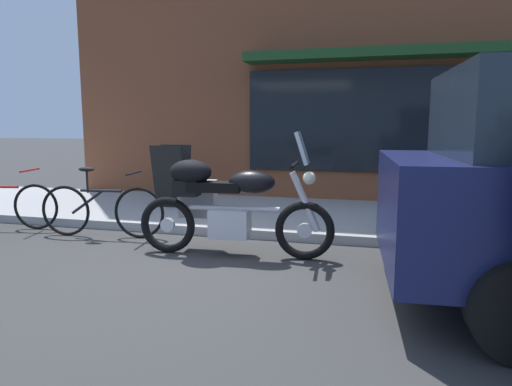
{
  "coord_description": "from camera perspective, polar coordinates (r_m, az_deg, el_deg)",
  "views": [
    {
      "loc": [
        1.96,
        -4.38,
        1.47
      ],
      "look_at": [
        0.64,
        0.61,
        0.7
      ],
      "focal_mm": 32.07,
      "sensor_mm": 36.0,
      "label": 1
    }
  ],
  "objects": [
    {
      "name": "ground_plane",
      "position": [
        5.02,
        -8.94,
        -8.65
      ],
      "size": [
        80.0,
        80.0,
        0.0
      ],
      "primitive_type": "plane",
      "color": "#343434"
    },
    {
      "name": "touring_motorcycle",
      "position": [
        5.16,
        -4.04,
        -1.16
      ],
      "size": [
        2.23,
        0.62,
        1.4
      ],
      "color": "black",
      "rests_on": "ground_plane"
    },
    {
      "name": "parked_bicycle",
      "position": [
        6.35,
        -18.72,
        -1.94
      ],
      "size": [
        1.69,
        0.48,
        0.93
      ],
      "color": "black",
      "rests_on": "ground_plane"
    },
    {
      "name": "sandwich_board_sign",
      "position": [
        7.67,
        -10.51,
        2.09
      ],
      "size": [
        0.55,
        0.43,
        1.02
      ],
      "color": "black",
      "rests_on": "sidewalk_curb"
    }
  ]
}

